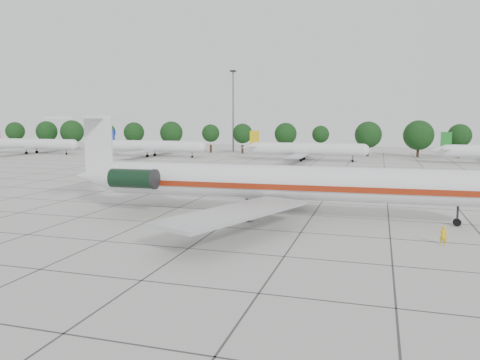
% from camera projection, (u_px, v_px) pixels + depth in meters
% --- Properties ---
extents(ground, '(260.00, 260.00, 0.00)m').
position_uv_depth(ground, '(243.00, 211.00, 53.67)').
color(ground, beige).
rests_on(ground, ground).
extents(apron_joints, '(170.00, 170.00, 0.02)m').
position_uv_depth(apron_joints, '(272.00, 192.00, 67.92)').
color(apron_joints, '#383838').
rests_on(apron_joints, ground).
extents(main_airliner, '(46.57, 36.55, 10.91)m').
position_uv_depth(main_airliner, '(259.00, 181.00, 50.63)').
color(main_airliner, silver).
rests_on(main_airliner, ground).
extents(ground_crew, '(0.64, 0.45, 1.67)m').
position_uv_depth(ground_crew, '(443.00, 235.00, 39.37)').
color(ground_crew, yellow).
rests_on(ground_crew, ground).
extents(bg_airliner_a, '(28.24, 27.20, 7.40)m').
position_uv_depth(bg_airliner_a, '(33.00, 144.00, 139.06)').
color(bg_airliner_a, silver).
rests_on(bg_airliner_a, ground).
extents(bg_airliner_b, '(28.24, 27.20, 7.40)m').
position_uv_depth(bg_airliner_b, '(154.00, 146.00, 128.36)').
color(bg_airliner_b, silver).
rests_on(bg_airliner_b, ground).
extents(bg_airliner_c, '(28.24, 27.20, 7.40)m').
position_uv_depth(bg_airliner_c, '(306.00, 149.00, 116.16)').
color(bg_airliner_c, silver).
rests_on(bg_airliner_c, ground).
extents(tree_line, '(249.86, 8.44, 10.22)m').
position_uv_depth(tree_line, '(286.00, 134.00, 136.93)').
color(tree_line, '#332114').
rests_on(tree_line, ground).
extents(floodlight_mast, '(1.60, 1.60, 25.45)m').
position_uv_depth(floodlight_mast, '(233.00, 106.00, 147.67)').
color(floodlight_mast, slate).
rests_on(floodlight_mast, ground).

